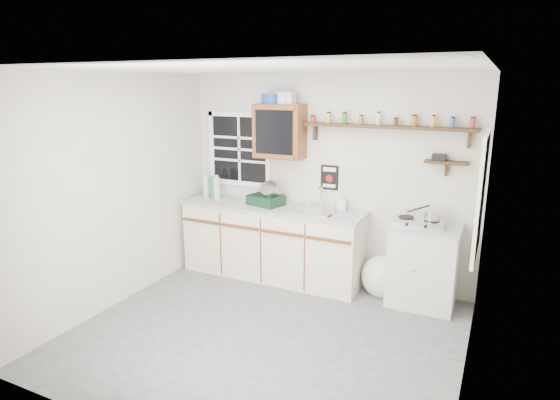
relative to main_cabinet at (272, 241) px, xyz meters
The scene contains 18 objects.
room 1.63m from the main_cabinet, 65.77° to the right, with size 3.64×3.24×2.54m.
main_cabinet is the anchor object (origin of this frame).
right_cabinet 1.84m from the main_cabinet, ahead, with size 0.73×0.57×0.91m.
sink 0.71m from the main_cabinet, ahead, with size 0.52×0.44×0.29m.
upper_cabinet 1.37m from the main_cabinet, 76.32° to the left, with size 0.60×0.32×0.65m.
upper_cabinet_clutter 1.75m from the main_cabinet, 84.42° to the left, with size 0.41×0.24×0.14m.
spice_shelf 1.98m from the main_cabinet, ahead, with size 1.91×0.18×0.35m.
secondary_shelf 2.25m from the main_cabinet, ahead, with size 0.45×0.16×0.24m.
warning_sign 1.08m from the main_cabinet, 24.36° to the left, with size 0.22×0.02×0.30m.
window_back 1.28m from the main_cabinet, 155.10° to the left, with size 0.93×0.03×0.98m.
window_right 2.68m from the main_cabinet, 17.55° to the right, with size 0.03×0.78×1.08m.
water_bottles 1.08m from the main_cabinet, behind, with size 0.27×0.12×0.33m.
dish_rack 0.56m from the main_cabinet, 163.35° to the left, with size 0.47×0.40×0.31m.
soap_bottle 1.03m from the main_cabinet, 12.15° to the left, with size 0.09×0.10×0.21m, color white.
rag 0.90m from the main_cabinet, 10.95° to the right, with size 0.12×0.10×0.02m, color maroon.
hotplate 1.82m from the main_cabinet, ahead, with size 0.54×0.30×0.08m.
saucepan 1.97m from the main_cabinet, ahead, with size 0.37×0.26×0.17m.
trash_bag 1.41m from the main_cabinet, ahead, with size 0.45×0.41×0.51m.
Camera 1 is at (1.92, -3.66, 2.38)m, focal length 30.00 mm.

